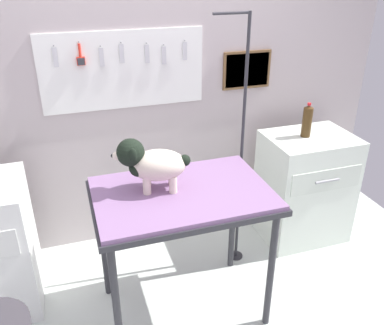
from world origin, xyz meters
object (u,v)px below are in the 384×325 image
soda_bottle (307,121)px  grooming_table (182,204)px  grooming_arm (240,158)px  dog (150,163)px  cabinet_right (304,187)px

soda_bottle → grooming_table: bearing=-155.5°
grooming_table → grooming_arm: (0.54, 0.38, 0.05)m
dog → grooming_table: bearing=-24.5°
grooming_table → cabinet_right: bearing=22.9°
grooming_arm → dog: 0.80m
dog → soda_bottle: dog is taller
grooming_arm → cabinet_right: bearing=11.2°
soda_bottle → grooming_arm: bearing=-166.1°
soda_bottle → dog: bearing=-161.1°
grooming_arm → dog: bearing=-157.0°
grooming_table → soda_bottle: bearing=24.5°
grooming_table → dog: (-0.17, 0.08, 0.26)m
grooming_arm → grooming_table: bearing=-145.3°
grooming_table → soda_bottle: 1.29m
grooming_arm → soda_bottle: size_ratio=6.92×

